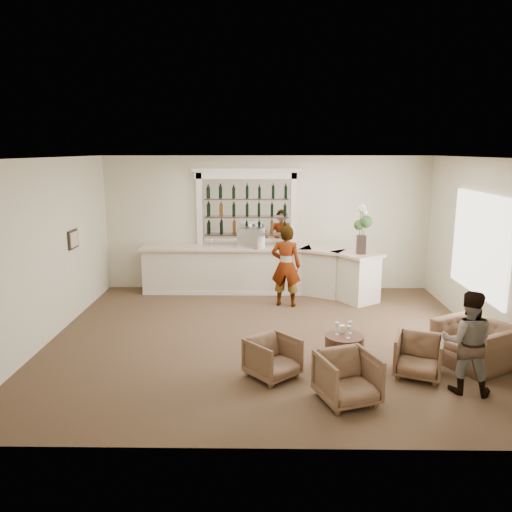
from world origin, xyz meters
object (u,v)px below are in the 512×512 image
(cocktail_table, at_px, (344,350))
(armchair_right, at_px, (419,356))
(bar_counter, at_px, (260,270))
(espresso_machine, at_px, (251,238))
(flower_vase, at_px, (362,226))
(guest, at_px, (467,342))
(armchair_far, at_px, (475,344))
(sommelier, at_px, (286,266))
(armchair_left, at_px, (273,358))
(armchair_center, at_px, (347,378))

(cocktail_table, xyz_separation_m, armchair_right, (1.08, -0.41, 0.07))
(bar_counter, bearing_deg, espresso_machine, 175.67)
(bar_counter, relative_size, flower_vase, 5.16)
(guest, height_order, armchair_far, guest)
(bar_counter, relative_size, sommelier, 3.13)
(armchair_left, bearing_deg, espresso_machine, 53.54)
(guest, height_order, armchair_center, guest)
(armchair_far, bearing_deg, sommelier, -166.99)
(guest, distance_m, espresso_machine, 6.00)
(armchair_left, relative_size, armchair_center, 0.91)
(guest, bearing_deg, sommelier, -44.14)
(bar_counter, height_order, espresso_machine, espresso_machine)
(espresso_machine, bearing_deg, armchair_center, -51.88)
(sommelier, relative_size, armchair_far, 1.68)
(armchair_right, relative_size, flower_vase, 0.64)
(bar_counter, height_order, cocktail_table, bar_counter)
(guest, distance_m, armchair_left, 2.83)
(sommelier, distance_m, guest, 4.72)
(cocktail_table, distance_m, guest, 1.90)
(espresso_machine, height_order, flower_vase, flower_vase)
(flower_vase, bearing_deg, cocktail_table, -104.53)
(sommelier, bearing_deg, flower_vase, -159.73)
(guest, xyz_separation_m, armchair_far, (0.53, 0.92, -0.40))
(guest, relative_size, armchair_right, 2.13)
(bar_counter, bearing_deg, cocktail_table, -71.36)
(bar_counter, relative_size, cocktail_table, 9.08)
(armchair_center, distance_m, armchair_right, 1.48)
(guest, bearing_deg, espresso_machine, -42.38)
(bar_counter, distance_m, armchair_center, 5.50)
(armchair_right, bearing_deg, guest, -22.18)
(bar_counter, relative_size, espresso_machine, 10.75)
(cocktail_table, height_order, armchair_right, armchair_right)
(bar_counter, relative_size, guest, 3.78)
(cocktail_table, xyz_separation_m, armchair_far, (2.12, 0.02, 0.10))
(bar_counter, xyz_separation_m, guest, (2.98, -5.02, 0.18))
(armchair_right, xyz_separation_m, armchair_far, (1.04, 0.43, 0.03))
(armchair_right, relative_size, espresso_machine, 1.34)
(sommelier, xyz_separation_m, espresso_machine, (-0.80, 0.98, 0.46))
(armchair_center, xyz_separation_m, espresso_machine, (-1.46, 5.37, 1.02))
(armchair_center, bearing_deg, armchair_far, 9.57)
(armchair_right, bearing_deg, espresso_machine, 142.41)
(armchair_left, bearing_deg, guest, -50.62)
(bar_counter, distance_m, espresso_machine, 0.83)
(armchair_left, height_order, espresso_machine, espresso_machine)
(armchair_left, relative_size, flower_vase, 0.63)
(espresso_machine, bearing_deg, sommelier, -28.05)
(espresso_machine, bearing_deg, armchair_far, -24.90)
(bar_counter, distance_m, guest, 5.84)
(armchair_right, bearing_deg, armchair_left, -156.45)
(flower_vase, bearing_deg, armchair_right, -87.03)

